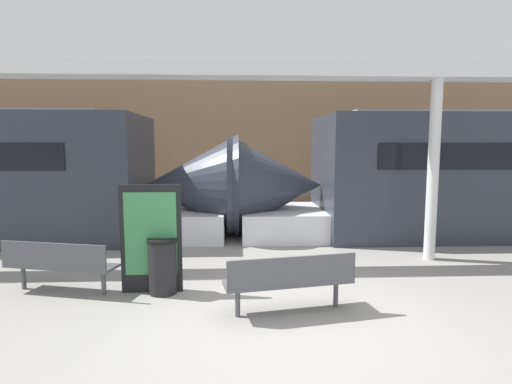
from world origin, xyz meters
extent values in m
plane|color=gray|center=(0.00, 0.00, 0.00)|extent=(60.00, 60.00, 0.00)
cube|color=#937051|center=(0.00, 10.20, 2.50)|extent=(56.00, 0.20, 5.00)
cone|color=#2D333D|center=(0.27, 5.18, 1.32)|extent=(2.44, 2.63, 2.63)
cube|color=silver|center=(0.51, 5.18, 0.35)|extent=(2.19, 2.46, 0.70)
cone|color=#2D333D|center=(-1.89, 5.18, 1.32)|extent=(2.44, 2.63, 2.63)
cube|color=silver|center=(-2.12, 5.18, 0.35)|extent=(2.19, 2.46, 0.70)
cube|color=#4C4F54|center=(0.01, 0.23, 0.43)|extent=(1.85, 0.77, 0.04)
cube|color=#4C4F54|center=(0.05, 0.03, 0.65)|extent=(1.78, 0.37, 0.39)
cylinder|color=#4C4F54|center=(-0.70, 0.09, 0.21)|extent=(0.07, 0.07, 0.41)
cylinder|color=#4C4F54|center=(0.72, 0.36, 0.21)|extent=(0.07, 0.07, 0.41)
cube|color=#4C4F54|center=(-3.48, 1.15, 0.43)|extent=(1.84, 0.84, 0.04)
cube|color=#4C4F54|center=(-3.53, 0.96, 0.65)|extent=(1.75, 0.45, 0.39)
cylinder|color=#4C4F54|center=(-4.18, 1.32, 0.21)|extent=(0.07, 0.07, 0.41)
cylinder|color=#4C4F54|center=(-2.79, 0.99, 0.21)|extent=(0.07, 0.07, 0.41)
cylinder|color=black|center=(-1.88, 1.03, 0.41)|extent=(0.44, 0.44, 0.82)
cylinder|color=black|center=(-1.88, 1.03, 0.85)|extent=(0.46, 0.46, 0.06)
cube|color=black|center=(-2.05, 1.09, 0.86)|extent=(0.95, 0.06, 1.73)
cube|color=#38844C|center=(-2.05, 1.05, 0.95)|extent=(0.81, 0.01, 1.31)
cylinder|color=silver|center=(3.25, 2.74, 1.81)|extent=(0.22, 0.22, 3.63)
cube|color=silver|center=(3.25, 2.74, 3.77)|extent=(28.00, 0.60, 0.28)
camera|label=1|loc=(-0.68, -5.14, 2.30)|focal=28.00mm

